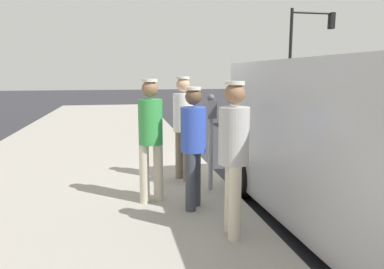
% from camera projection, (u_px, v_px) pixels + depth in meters
% --- Properties ---
extents(ground_plane, '(80.00, 80.00, 0.00)m').
position_uv_depth(ground_plane, '(273.00, 182.00, 6.67)').
color(ground_plane, '#2D2D33').
extents(sidewalk_slab, '(5.00, 32.00, 0.15)m').
position_uv_depth(sidewalk_slab, '(76.00, 190.00, 5.98)').
color(sidewalk_slab, '#9E998E').
rests_on(sidewalk_slab, ground).
extents(parking_meter_near, '(0.14, 0.18, 1.52)m').
position_uv_depth(parking_meter_near, '(211.00, 126.00, 5.64)').
color(parking_meter_near, gray).
rests_on(parking_meter_near, sidewalk_slab).
extents(pedestrian_in_gray, '(0.34, 0.36, 1.75)m').
position_uv_depth(pedestrian_in_gray, '(234.00, 149.00, 3.99)').
color(pedestrian_in_gray, beige).
rests_on(pedestrian_in_gray, sidewalk_slab).
extents(pedestrian_in_white, '(0.34, 0.34, 1.78)m').
position_uv_depth(pedestrian_in_white, '(183.00, 121.00, 6.17)').
color(pedestrian_in_white, '#726656').
rests_on(pedestrian_in_white, sidewalk_slab).
extents(pedestrian_in_green, '(0.35, 0.34, 1.76)m').
position_uv_depth(pedestrian_in_green, '(151.00, 132.00, 5.10)').
color(pedestrian_in_green, beige).
rests_on(pedestrian_in_green, sidewalk_slab).
extents(pedestrian_in_blue, '(0.34, 0.34, 1.66)m').
position_uv_depth(pedestrian_in_blue, '(193.00, 140.00, 4.84)').
color(pedestrian_in_blue, '#383D47').
rests_on(pedestrian_in_blue, sidewalk_slab).
extents(traffic_light_corner, '(2.48, 0.42, 5.20)m').
position_uv_depth(traffic_light_corner, '(306.00, 43.00, 18.42)').
color(traffic_light_corner, black).
rests_on(traffic_light_corner, ground).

